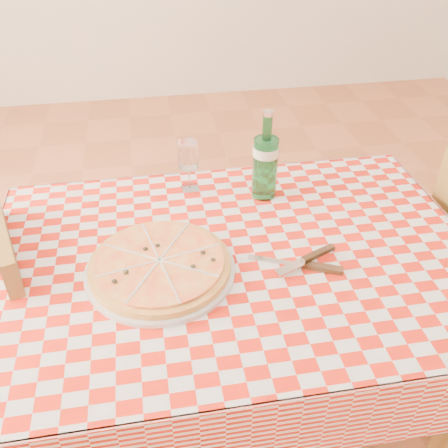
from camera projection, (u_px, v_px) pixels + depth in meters
The scene contains 6 objects.
dining_table at pixel (235, 282), 1.38m from camera, with size 1.20×0.80×0.75m.
tablecloth at pixel (235, 256), 1.33m from camera, with size 1.30×0.90×0.01m, color #B2180B.
pizza_plate at pixel (160, 265), 1.25m from camera, with size 0.38×0.38×0.05m, color gold, non-canonical shape.
water_bottle at pixel (266, 155), 1.48m from camera, with size 0.08×0.08×0.28m, color #19652B, non-canonical shape.
wine_glass at pixel (189, 166), 1.54m from camera, with size 0.06×0.06×0.16m, color white, non-canonical shape.
cutlery at pixel (302, 262), 1.28m from camera, with size 0.26×0.22×0.03m, color silver, non-canonical shape.
Camera 1 is at (-0.20, -1.00, 1.61)m, focal length 40.00 mm.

